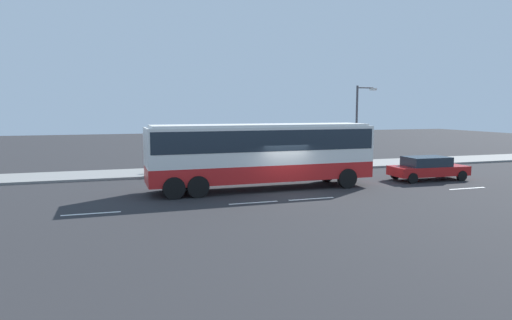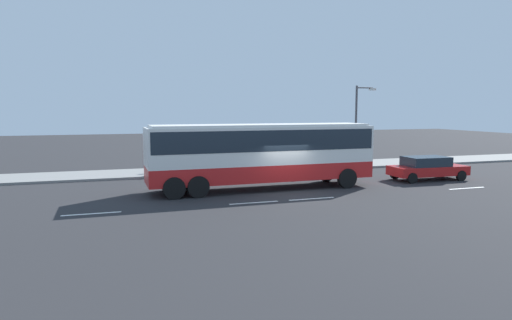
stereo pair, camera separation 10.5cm
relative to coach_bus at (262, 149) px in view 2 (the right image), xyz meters
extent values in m
plane|color=#28282B|center=(0.93, -1.43, -2.21)|extent=(120.00, 120.00, 0.00)
cube|color=gray|center=(0.93, 7.62, -2.13)|extent=(80.00, 4.00, 0.15)
cube|color=white|center=(-8.69, -3.29, -2.21)|extent=(2.40, 0.16, 0.01)
cube|color=white|center=(-1.51, -3.29, -2.21)|extent=(2.40, 0.16, 0.01)
cube|color=white|center=(1.48, -3.29, -2.21)|extent=(2.40, 0.16, 0.01)
cube|color=white|center=(10.94, -3.29, -2.21)|extent=(2.40, 0.16, 0.01)
cube|color=red|center=(0.00, 0.00, -1.21)|extent=(12.43, 2.80, 0.89)
cube|color=white|center=(0.00, 0.00, 0.23)|extent=(12.43, 2.80, 2.00)
cube|color=#1E2833|center=(0.00, 0.00, 0.53)|extent=(12.18, 2.82, 1.10)
cube|color=#1E2833|center=(6.15, 0.10, 0.33)|extent=(0.16, 2.39, 1.60)
cube|color=white|center=(0.00, 0.00, 1.29)|extent=(11.93, 2.63, 0.12)
cylinder|color=black|center=(4.57, 1.32, -1.66)|extent=(1.10, 0.32, 1.10)
cylinder|color=black|center=(4.62, -1.17, -1.66)|extent=(1.10, 0.32, 1.10)
cylinder|color=black|center=(-3.81, 1.18, -1.66)|extent=(1.10, 0.32, 1.10)
cylinder|color=black|center=(-3.77, -1.31, -1.66)|extent=(1.10, 0.32, 1.10)
cylinder|color=black|center=(-5.01, 1.16, -1.66)|extent=(1.10, 0.32, 1.10)
cylinder|color=black|center=(-4.97, -1.33, -1.66)|extent=(1.10, 0.32, 1.10)
cube|color=#B21919|center=(10.82, -0.18, -1.61)|extent=(4.84, 2.02, 0.57)
cube|color=#1E2833|center=(10.65, -0.18, -1.04)|extent=(2.69, 1.79, 0.57)
cylinder|color=black|center=(12.58, 0.63, -1.89)|extent=(0.65, 0.22, 0.64)
cylinder|color=black|center=(12.52, -1.13, -1.89)|extent=(0.65, 0.22, 0.64)
cylinder|color=black|center=(9.11, 0.76, -1.89)|extent=(0.65, 0.22, 0.64)
cylinder|color=black|center=(9.05, -1.00, -1.89)|extent=(0.65, 0.22, 0.64)
cylinder|color=brown|center=(-4.30, 6.74, -1.64)|extent=(0.14, 0.14, 0.83)
cylinder|color=brown|center=(-4.22, 6.88, -1.64)|extent=(0.14, 0.14, 0.83)
cylinder|color=#2672B2|center=(-4.26, 6.81, -0.91)|extent=(0.32, 0.32, 0.63)
sphere|color=#9E7051|center=(-4.26, 6.81, -0.49)|extent=(0.23, 0.23, 0.23)
cylinder|color=#38334C|center=(-4.52, 7.65, -1.68)|extent=(0.14, 0.14, 0.75)
cylinder|color=#38334C|center=(-4.66, 7.58, -1.68)|extent=(0.14, 0.14, 0.75)
cylinder|color=gold|center=(-4.59, 7.62, -1.02)|extent=(0.32, 0.32, 0.56)
sphere|color=#9E7051|center=(-4.59, 7.62, -0.64)|extent=(0.20, 0.20, 0.20)
cylinder|color=#47474C|center=(9.54, 6.37, 0.92)|extent=(0.16, 0.16, 5.95)
cylinder|color=#47474C|center=(10.20, 6.37, 3.74)|extent=(1.33, 0.10, 0.10)
cube|color=silver|center=(10.87, 6.37, 3.64)|extent=(0.50, 0.24, 0.16)
camera|label=1|loc=(-7.59, -22.82, 2.19)|focal=31.07mm
camera|label=2|loc=(-7.69, -22.79, 2.19)|focal=31.07mm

